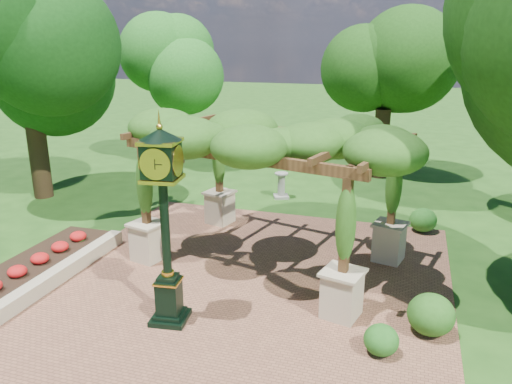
% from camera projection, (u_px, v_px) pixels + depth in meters
% --- Properties ---
extents(ground, '(120.00, 120.00, 0.00)m').
position_uv_depth(ground, '(223.00, 317.00, 11.18)').
color(ground, '#1E4714').
rests_on(ground, ground).
extents(brick_plaza, '(10.00, 12.00, 0.04)m').
position_uv_depth(brick_plaza, '(237.00, 295.00, 12.09)').
color(brick_plaza, brown).
rests_on(brick_plaza, ground).
extents(border_wall, '(0.35, 5.00, 0.40)m').
position_uv_depth(border_wall, '(64.00, 272.00, 12.90)').
color(border_wall, '#C6B793').
rests_on(border_wall, ground).
extents(flower_bed, '(1.50, 5.00, 0.36)m').
position_uv_depth(flower_bed, '(35.00, 268.00, 13.17)').
color(flower_bed, red).
rests_on(flower_bed, ground).
extents(pedestal_clock, '(0.96, 0.96, 4.35)m').
position_uv_depth(pedestal_clock, '(164.00, 210.00, 10.23)').
color(pedestal_clock, black).
rests_on(pedestal_clock, brick_plaza).
extents(pergola, '(7.47, 5.63, 4.20)m').
position_uv_depth(pergola, '(269.00, 140.00, 13.01)').
color(pergola, beige).
rests_on(pergola, brick_plaza).
extents(sundial, '(0.73, 0.73, 1.01)m').
position_uv_depth(sundial, '(281.00, 187.00, 19.44)').
color(sundial, gray).
rests_on(sundial, ground).
extents(shrub_front, '(0.88, 0.88, 0.62)m').
position_uv_depth(shrub_front, '(381.00, 340.00, 9.72)').
color(shrub_front, '#1F5919').
rests_on(shrub_front, brick_plaza).
extents(shrub_mid, '(1.21, 1.21, 0.88)m').
position_uv_depth(shrub_mid, '(431.00, 315.00, 10.37)').
color(shrub_mid, '#235317').
rests_on(shrub_mid, brick_plaza).
extents(shrub_back, '(1.04, 1.04, 0.77)m').
position_uv_depth(shrub_back, '(423.00, 220.00, 15.93)').
color(shrub_back, '#28681E').
rests_on(shrub_back, brick_plaza).
extents(tree_west_near, '(4.79, 4.79, 8.44)m').
position_uv_depth(tree_west_near, '(24.00, 44.00, 18.03)').
color(tree_west_near, '#382716').
rests_on(tree_west_near, ground).
extents(tree_west_far, '(3.41, 3.41, 6.58)m').
position_uv_depth(tree_west_far, '(175.00, 71.00, 23.82)').
color(tree_west_far, '#2F2012').
rests_on(tree_west_far, ground).
extents(tree_north, '(4.21, 4.21, 7.86)m').
position_uv_depth(tree_north, '(388.00, 53.00, 20.97)').
color(tree_north, '#382516').
rests_on(tree_north, ground).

